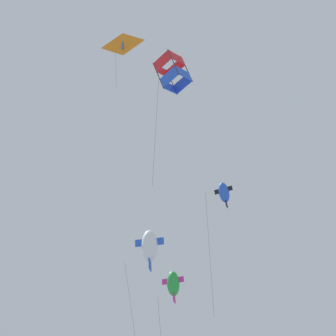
% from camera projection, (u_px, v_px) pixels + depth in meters
% --- Properties ---
extents(kite_fish_low_drifter, '(2.86, 2.24, 7.50)m').
position_uv_depth(kite_fish_low_drifter, '(150.00, 246.00, 30.81)').
color(kite_fish_low_drifter, white).
extents(kite_delta_mid_left, '(1.71, 1.84, 4.57)m').
position_uv_depth(kite_delta_mid_left, '(123.00, 45.00, 30.45)').
color(kite_delta_mid_left, orange).
extents(kite_box_far_centre, '(2.65, 2.40, 9.74)m').
position_uv_depth(kite_box_far_centre, '(173.00, 72.00, 29.53)').
color(kite_box_far_centre, red).
extents(kite_fish_upper_right, '(2.60, 2.06, 8.09)m').
position_uv_depth(kite_fish_upper_right, '(224.00, 193.00, 29.57)').
color(kite_fish_upper_right, blue).
extents(kite_fish_near_left, '(1.88, 1.49, 9.27)m').
position_uv_depth(kite_fish_near_left, '(173.00, 284.00, 29.98)').
color(kite_fish_near_left, green).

